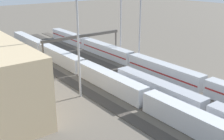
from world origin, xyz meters
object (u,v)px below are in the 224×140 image
(train_on_track_3, at_px, (109,81))
(light_mast_0, at_px, (121,6))
(light_mast_1, at_px, (77,9))
(signal_gantry, at_px, (82,39))
(train_on_track_0, at_px, (164,71))

(train_on_track_3, height_order, light_mast_0, light_mast_0)
(light_mast_1, height_order, signal_gantry, light_mast_1)
(train_on_track_0, height_order, signal_gantry, signal_gantry)
(train_on_track_0, xyz_separation_m, train_on_track_3, (2.90, 15.00, 0.00))
(train_on_track_3, bearing_deg, light_mast_0, -45.05)
(light_mast_0, relative_size, signal_gantry, 1.00)
(light_mast_0, bearing_deg, train_on_track_0, 172.88)
(train_on_track_0, bearing_deg, light_mast_0, -7.12)
(train_on_track_0, distance_m, signal_gantry, 24.95)
(train_on_track_0, distance_m, light_mast_0, 24.94)
(train_on_track_3, xyz_separation_m, signal_gantry, (19.31, -5.00, 5.40))
(light_mast_0, xyz_separation_m, light_mast_1, (-17.05, 24.91, 2.47))
(light_mast_1, bearing_deg, train_on_track_3, -93.60)
(train_on_track_3, height_order, light_mast_1, light_mast_1)
(train_on_track_3, distance_m, light_mast_1, 18.14)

